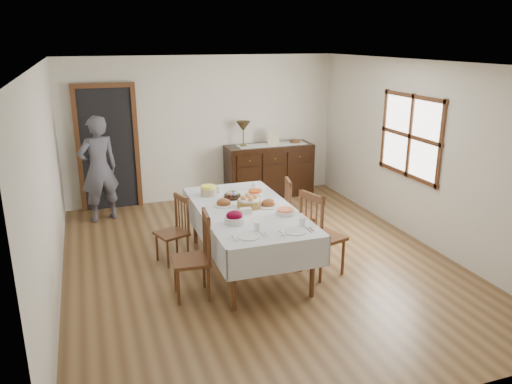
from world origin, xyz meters
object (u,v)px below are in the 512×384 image
object	(u,v)px
chair_right_far	(297,212)
person	(98,165)
dining_table	(247,216)
chair_left_far	(175,229)
chair_right_near	(320,233)
chair_left_near	(195,255)
table_lamp	(243,127)
sideboard	(269,170)

from	to	relation	value
chair_right_far	person	bearing A→B (deg)	65.77
dining_table	chair_left_far	distance (m)	1.02
chair_right_near	person	distance (m)	3.90
dining_table	chair_left_near	distance (m)	0.98
dining_table	person	world-z (taller)	person
person	chair_right_near	bearing A→B (deg)	111.01
chair_right_near	table_lamp	distance (m)	3.45
chair_left_far	person	distance (m)	2.20
dining_table	chair_right_near	xyz separation A→B (m)	(0.79, -0.49, -0.15)
dining_table	sideboard	distance (m)	3.15
chair_left_far	person	xyz separation A→B (m)	(-0.85, 1.97, 0.47)
chair_left_far	chair_right_near	size ratio (longest dim) A/B	0.81
table_lamp	sideboard	bearing A→B (deg)	-4.14
dining_table	chair_left_far	xyz separation A→B (m)	(-0.85, 0.50, -0.26)
person	table_lamp	distance (m)	2.63
chair_left_near	chair_right_near	world-z (taller)	chair_right_near
chair_left_near	chair_right_near	xyz separation A→B (m)	(1.59, 0.04, 0.05)
dining_table	chair_left_far	bearing A→B (deg)	149.62
person	table_lamp	world-z (taller)	person
table_lamp	person	bearing A→B (deg)	-171.46
chair_left_near	person	size ratio (longest dim) A/B	0.55
chair_right_near	table_lamp	world-z (taller)	table_lamp
dining_table	chair_left_far	world-z (taller)	chair_left_far
person	sideboard	bearing A→B (deg)	167.54
dining_table	sideboard	xyz separation A→B (m)	(1.37, 2.83, -0.22)
sideboard	table_lamp	xyz separation A→B (m)	(-0.49, 0.04, 0.84)
chair_left_far	table_lamp	size ratio (longest dim) A/B	1.95
chair_right_far	chair_right_near	bearing A→B (deg)	-174.25
chair_right_near	person	size ratio (longest dim) A/B	0.60
sideboard	table_lamp	distance (m)	0.98
chair_left_near	chair_left_far	bearing A→B (deg)	-172.37
chair_left_near	person	world-z (taller)	person
chair_right_far	sideboard	distance (m)	2.38
chair_left_near	sideboard	world-z (taller)	chair_left_near
chair_left_far	chair_right_near	world-z (taller)	chair_right_near
dining_table	chair_right_far	distance (m)	1.07
chair_left_far	table_lamp	bearing A→B (deg)	125.01
chair_right_near	chair_right_far	world-z (taller)	chair_right_near
sideboard	table_lamp	size ratio (longest dim) A/B	3.55
chair_left_far	person	world-z (taller)	person
dining_table	chair_left_near	bearing A→B (deg)	-145.78
chair_right_far	sideboard	size ratio (longest dim) A/B	0.60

